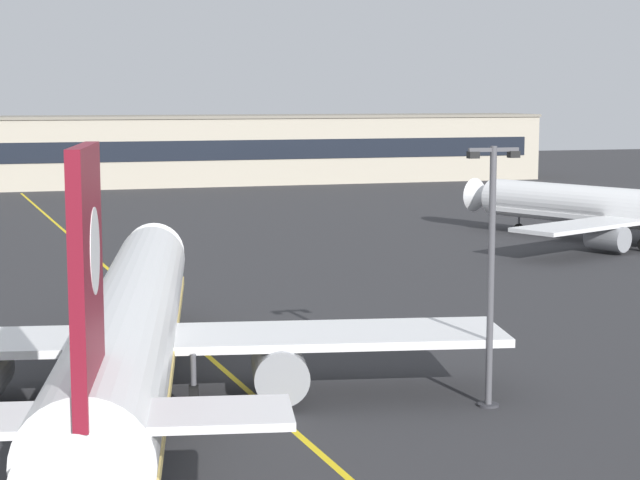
% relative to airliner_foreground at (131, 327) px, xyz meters
% --- Properties ---
extents(taxiway_centreline, '(13.25, 179.55, 0.01)m').
position_rel_airliner_foreground_xyz_m(taxiway_centreline, '(4.17, 14.40, -3.37)').
color(taxiway_centreline, yellow).
rests_on(taxiway_centreline, ground).
extents(airliner_foreground, '(32.34, 41.29, 11.65)m').
position_rel_airliner_foreground_xyz_m(airliner_foreground, '(0.00, 0.00, 0.00)').
color(airliner_foreground, white).
rests_on(airliner_foreground, ground).
extents(apron_lamp_post, '(2.24, 0.90, 10.91)m').
position_rel_airliner_foreground_xyz_m(apron_lamp_post, '(14.33, -4.38, 2.37)').
color(apron_lamp_post, '#515156').
rests_on(apron_lamp_post, ground).
extents(safety_cone_by_nose_gear, '(0.44, 0.44, 0.55)m').
position_rel_airliner_foreground_xyz_m(safety_cone_by_nose_gear, '(0.61, 15.80, -3.11)').
color(safety_cone_by_nose_gear, orange).
rests_on(safety_cone_by_nose_gear, ground).
extents(terminal_building, '(124.98, 12.40, 10.00)m').
position_rel_airliner_foreground_xyz_m(terminal_building, '(12.53, 112.29, 1.64)').
color(terminal_building, '#B2A893').
rests_on(terminal_building, ground).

